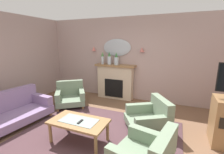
% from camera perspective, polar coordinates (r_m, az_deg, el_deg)
% --- Properties ---
extents(floor, '(7.03, 6.21, 0.10)m').
position_cam_1_polar(floor, '(3.39, -6.30, -22.60)').
color(floor, brown).
rests_on(floor, ground).
extents(wall_back, '(7.03, 0.10, 2.68)m').
position_cam_1_polar(wall_back, '(5.28, 7.46, 6.43)').
color(wall_back, '#B29993').
rests_on(wall_back, ground).
extents(patterned_rug, '(3.20, 2.40, 0.01)m').
position_cam_1_polar(patterned_rug, '(3.50, -4.64, -20.16)').
color(patterned_rug, '#4C3338').
rests_on(patterned_rug, ground).
extents(fireplace, '(1.36, 0.36, 1.16)m').
position_cam_1_polar(fireplace, '(5.37, 1.14, -1.73)').
color(fireplace, beige).
rests_on(fireplace, ground).
extents(mantel_vase_centre, '(0.10, 0.10, 0.42)m').
position_cam_1_polar(mantel_vase_centre, '(5.38, -3.43, 7.16)').
color(mantel_vase_centre, silver).
rests_on(mantel_vase_centre, fireplace).
extents(mantel_vase_left, '(0.13, 0.13, 0.43)m').
position_cam_1_polar(mantel_vase_left, '(5.28, -0.97, 6.65)').
color(mantel_vase_left, silver).
rests_on(mantel_vase_left, fireplace).
extents(mantel_vase_right, '(0.14, 0.14, 0.41)m').
position_cam_1_polar(mantel_vase_right, '(5.19, 1.58, 6.36)').
color(mantel_vase_right, silver).
rests_on(mantel_vase_right, fireplace).
extents(wall_mirror, '(0.96, 0.06, 0.56)m').
position_cam_1_polar(wall_mirror, '(5.34, 1.76, 10.56)').
color(wall_mirror, '#B2BCC6').
extents(wall_sconce_left, '(0.14, 0.14, 0.14)m').
position_cam_1_polar(wall_sconce_left, '(5.65, -6.63, 10.09)').
color(wall_sconce_left, '#D17066').
extents(wall_sconce_right, '(0.14, 0.14, 0.14)m').
position_cam_1_polar(wall_sconce_right, '(5.05, 10.72, 9.67)').
color(wall_sconce_right, '#D17066').
extents(coffee_table, '(1.10, 0.60, 0.45)m').
position_cam_1_polar(coffee_table, '(3.19, -11.88, -16.01)').
color(coffee_table, olive).
rests_on(coffee_table, ground).
extents(tv_remote, '(0.04, 0.16, 0.02)m').
position_cam_1_polar(tv_remote, '(3.10, -11.40, -15.55)').
color(tv_remote, black).
rests_on(tv_remote, coffee_table).
extents(floral_couch, '(1.05, 1.79, 0.76)m').
position_cam_1_polar(floral_couch, '(4.42, -33.30, -10.50)').
color(floral_couch, gray).
rests_on(floral_couch, ground).
extents(armchair_in_corner, '(1.12, 1.11, 0.71)m').
position_cam_1_polar(armchair_in_corner, '(3.63, 13.63, -13.80)').
color(armchair_in_corner, gray).
rests_on(armchair_in_corner, ground).
extents(armchair_beside_couch, '(0.97, 0.96, 0.71)m').
position_cam_1_polar(armchair_beside_couch, '(2.59, 12.24, -25.62)').
color(armchair_beside_couch, gray).
rests_on(armchair_beside_couch, ground).
extents(armchair_near_fireplace, '(1.13, 1.14, 0.71)m').
position_cam_1_polar(armchair_near_fireplace, '(5.01, -14.80, -6.39)').
color(armchair_near_fireplace, gray).
rests_on(armchair_near_fireplace, ground).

